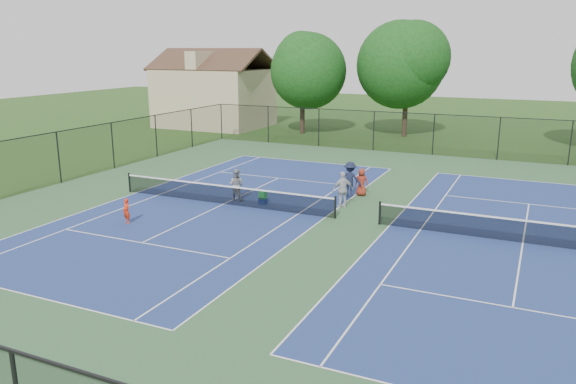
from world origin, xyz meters
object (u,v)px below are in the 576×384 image
at_px(tree_back_a, 303,66).
at_px(tree_back_b, 408,61).
at_px(child_player, 126,211).
at_px(ball_crate, 263,201).
at_px(instructor, 236,185).
at_px(bystander_c, 362,182).
at_px(clapboard_house, 214,95).
at_px(bystander_a, 343,190).
at_px(ball_hopper, 263,195).
at_px(bystander_b, 350,179).

distance_m(tree_back_a, tree_back_b, 9.24).
height_order(child_player, ball_crate, child_player).
bearing_deg(tree_back_b, instructor, -96.30).
bearing_deg(bystander_c, clapboard_house, -50.43).
height_order(bystander_a, ball_hopper, bystander_a).
bearing_deg(bystander_c, tree_back_b, -89.85).
distance_m(clapboard_house, bystander_c, 29.97).
relative_size(tree_back_a, tree_back_b, 0.91).
xyz_separation_m(child_player, instructor, (2.53, 5.47, 0.25)).
xyz_separation_m(bystander_b, bystander_c, (0.49, 0.47, -0.20)).
distance_m(tree_back_b, bystander_c, 22.41).
xyz_separation_m(bystander_a, bystander_c, (0.13, 2.64, -0.17)).
bearing_deg(ball_hopper, bystander_b, 42.45).
relative_size(tree_back_a, bystander_c, 6.23).
bearing_deg(ball_crate, clapboard_house, 126.37).
bearing_deg(ball_hopper, clapboard_house, 126.37).
height_order(child_player, ball_hopper, child_player).
bearing_deg(bystander_a, bystander_c, -133.42).
height_order(child_player, bystander_c, bystander_c).
relative_size(tree_back_a, ball_hopper, 24.44).
xyz_separation_m(bystander_b, ball_hopper, (-3.52, -3.22, -0.47)).
distance_m(tree_back_b, ball_crate, 25.98).
bearing_deg(tree_back_b, child_player, -99.83).
height_order(bystander_b, bystander_c, bystander_b).
distance_m(tree_back_a, bystander_b, 23.45).
xyz_separation_m(bystander_a, ball_hopper, (-3.87, -1.04, -0.44)).
bearing_deg(bystander_b, tree_back_a, -65.25).
bearing_deg(bystander_a, bystander_b, -121.20).
height_order(bystander_a, ball_crate, bystander_a).
bearing_deg(child_player, instructor, 84.22).
bearing_deg(ball_hopper, instructor, 178.28).
relative_size(tree_back_b, ball_hopper, 26.79).
distance_m(bystander_a, bystander_b, 2.20).
xyz_separation_m(tree_back_a, bystander_b, (11.29, -19.92, -5.10)).
relative_size(bystander_b, bystander_c, 1.28).
bearing_deg(child_player, bystander_c, 67.44).
height_order(tree_back_a, bystander_b, tree_back_a).
bearing_deg(ball_hopper, ball_crate, -90.00).
relative_size(ball_crate, ball_hopper, 0.93).
bearing_deg(instructor, child_player, 63.59).
xyz_separation_m(tree_back_b, instructor, (-2.77, -25.08, -5.77)).
bearing_deg(bystander_c, ball_hopper, 35.36).
height_order(ball_crate, ball_hopper, ball_hopper).
xyz_separation_m(instructor, ball_crate, (1.54, -0.05, -0.69)).
bearing_deg(ball_crate, child_player, -126.84).
xyz_separation_m(tree_back_a, bystander_c, (11.78, -19.45, -5.30)).
distance_m(instructor, bystander_b, 5.97).
distance_m(tree_back_b, clapboard_house, 19.35).
bearing_deg(instructor, ball_crate, 176.63).
height_order(tree_back_b, instructor, tree_back_b).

